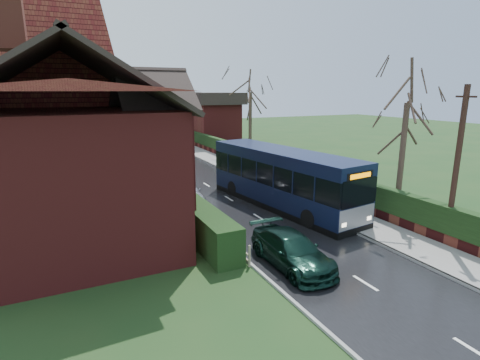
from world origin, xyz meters
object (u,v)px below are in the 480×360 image
car_silver (185,192)px  bus_stop_sign (281,167)px  car_green (292,250)px  telegraph_pole (456,168)px  bus (282,179)px  brick_house (75,141)px

car_silver → bus_stop_sign: bus_stop_sign is taller
car_silver → car_green: size_ratio=0.96×
car_green → telegraph_pole: bearing=-9.8°
bus → telegraph_pole: 9.07m
car_silver → car_green: bearing=-80.0°
brick_house → car_silver: 7.13m
brick_house → bus: size_ratio=1.28×
car_green → car_silver: bearing=97.3°
car_silver → telegraph_pole: bearing=-49.5°
bus → telegraph_pole: (3.59, -8.12, 1.87)m
car_silver → bus_stop_sign: 6.47m
brick_house → bus_stop_sign: size_ratio=5.00×
car_green → telegraph_pole: size_ratio=0.63×
bus_stop_sign → telegraph_pole: 10.67m
car_silver → telegraph_pole: 14.42m
brick_house → bus: bearing=-8.3°
brick_house → car_green: size_ratio=3.28×
brick_house → telegraph_pole: 17.50m
brick_house → telegraph_pole: (14.53, -9.72, -0.82)m
car_silver → brick_house: bearing=-162.7°
bus → bus_stop_sign: size_ratio=3.91×
brick_house → telegraph_pole: size_ratio=2.08×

